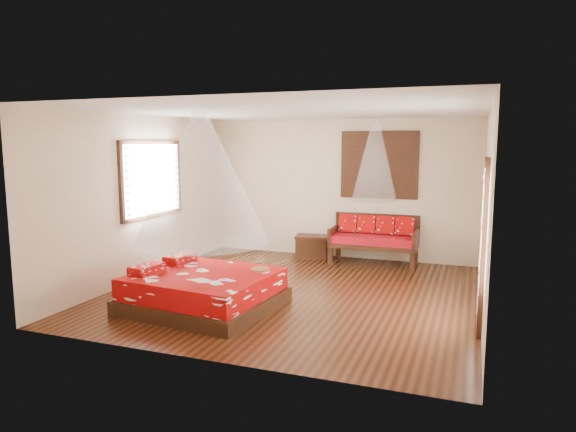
% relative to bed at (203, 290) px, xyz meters
% --- Properties ---
extents(room, '(5.54, 5.54, 2.84)m').
position_rel_bed_xyz_m(room, '(0.97, 1.17, 1.15)').
color(room, black).
rests_on(room, ground).
extents(bed, '(2.11, 1.95, 0.63)m').
position_rel_bed_xyz_m(bed, '(0.00, 0.00, 0.00)').
color(bed, black).
rests_on(bed, floor).
extents(daybed, '(1.67, 0.74, 0.94)m').
position_rel_bed_xyz_m(daybed, '(1.77, 3.54, 0.27)').
color(daybed, black).
rests_on(daybed, floor).
extents(storage_chest, '(0.73, 0.59, 0.46)m').
position_rel_bed_xyz_m(storage_chest, '(0.48, 3.62, -0.02)').
color(storage_chest, black).
rests_on(storage_chest, floor).
extents(shutter_panel, '(1.52, 0.06, 1.32)m').
position_rel_bed_xyz_m(shutter_panel, '(1.77, 3.88, 1.65)').
color(shutter_panel, black).
rests_on(shutter_panel, wall_back).
extents(window_left, '(0.10, 1.74, 1.34)m').
position_rel_bed_xyz_m(window_left, '(-1.74, 1.37, 1.45)').
color(window_left, black).
rests_on(window_left, wall_left).
extents(glazed_door, '(0.08, 1.02, 2.16)m').
position_rel_bed_xyz_m(glazed_door, '(3.69, 0.57, 0.82)').
color(glazed_door, black).
rests_on(glazed_door, floor).
extents(wine_tray, '(0.27, 0.27, 0.22)m').
position_rel_bed_xyz_m(wine_tray, '(0.71, 0.42, 0.31)').
color(wine_tray, brown).
rests_on(wine_tray, bed).
extents(mosquito_net_main, '(1.86, 1.86, 1.80)m').
position_rel_bed_xyz_m(mosquito_net_main, '(0.02, -0.00, 1.60)').
color(mosquito_net_main, white).
rests_on(mosquito_net_main, ceiling).
extents(mosquito_net_daybed, '(0.85, 0.85, 1.50)m').
position_rel_bed_xyz_m(mosquito_net_daybed, '(1.77, 3.42, 1.75)').
color(mosquito_net_daybed, white).
rests_on(mosquito_net_daybed, ceiling).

